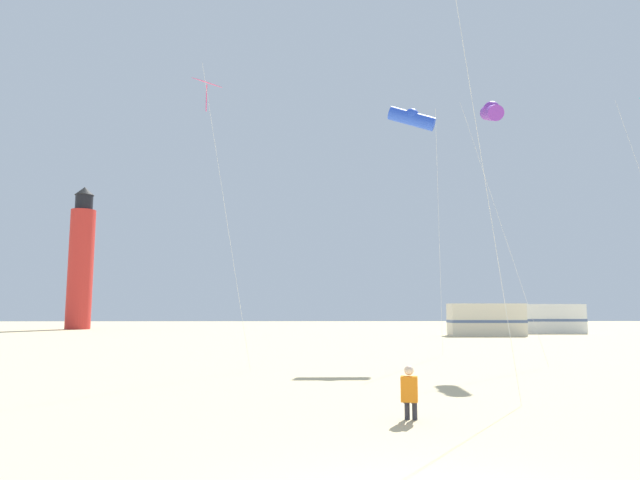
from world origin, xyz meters
TOP-DOWN VIEW (x-y plane):
  - kite_flyer_standing at (0.74, 5.67)m, footprint 0.42×0.55m
  - kite_tube_violet at (6.98, 18.02)m, footprint 3.10×3.10m
  - kite_diamond_rainbow at (-5.36, 15.14)m, footprint 2.52×2.52m
  - kite_tube_blue at (4.00, 21.49)m, footprint 2.81×2.40m
  - lighthouse_distant at (-28.01, 59.49)m, footprint 2.80×2.80m
  - rv_van_cream at (14.26, 42.51)m, footprint 6.48×2.46m
  - rv_van_white at (22.07, 47.71)m, footprint 6.47×2.44m

SIDE VIEW (x-z plane):
  - kite_flyer_standing at x=0.74m, z-range 0.03..1.19m
  - rv_van_cream at x=14.26m, z-range -0.01..2.79m
  - rv_van_white at x=22.07m, z-range -0.01..2.79m
  - lighthouse_distant at x=-28.01m, z-range -0.56..16.24m
  - kite_diamond_rainbow at x=-5.36m, z-range 5.03..16.57m
  - kite_tube_violet at x=6.98m, z-range 5.27..17.22m
  - kite_tube_blue at x=4.00m, z-range 5.73..18.60m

